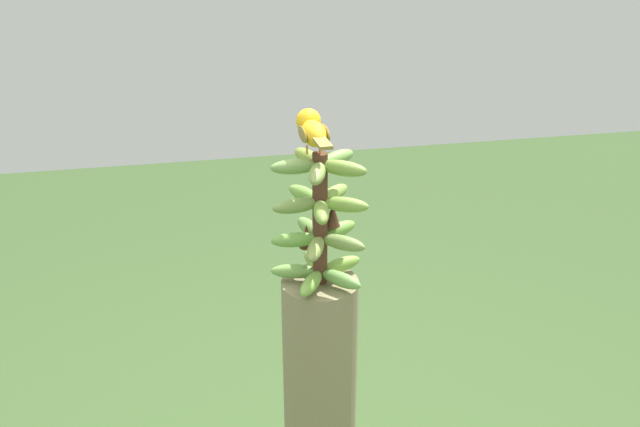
# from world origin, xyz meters

# --- Properties ---
(banana_bunch) EXTENTS (0.24, 0.24, 0.33)m
(banana_bunch) POSITION_xyz_m (-0.00, -0.00, 1.25)
(banana_bunch) COLOR #4C2D1E
(banana_bunch) RESTS_ON banana_tree
(perched_bird) EXTENTS (0.06, 0.22, 0.09)m
(perched_bird) POSITION_xyz_m (0.02, -0.02, 1.47)
(perched_bird) COLOR #C68933
(perched_bird) RESTS_ON banana_bunch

